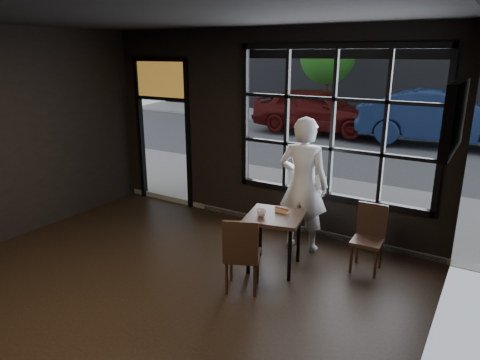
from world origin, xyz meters
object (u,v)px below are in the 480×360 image
Objects in this scene: chair_near at (243,253)px; man at (303,185)px; cafe_table at (274,241)px; navy_car at (443,118)px.

man reaches higher than chair_near.
cafe_table is 9.66m from navy_car.
cafe_table is at bearing -120.00° from chair_near.
cafe_table is 0.80× the size of chair_near.
cafe_table is at bearing 78.96° from man.
chair_near is 1.53m from man.
navy_car is at bearing -118.36° from chair_near.
cafe_table is 0.39× the size of man.
man is 8.89m from navy_car.
cafe_table is 0.15× the size of navy_car.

